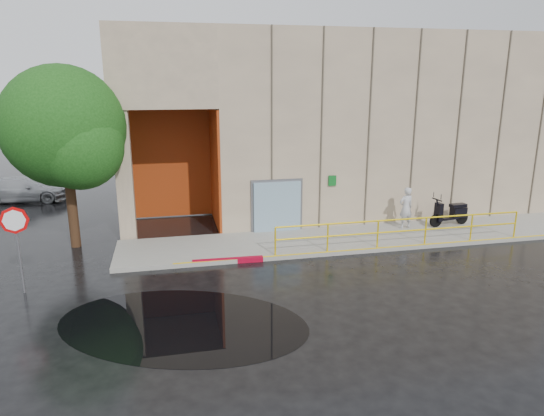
{
  "coord_description": "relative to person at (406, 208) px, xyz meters",
  "views": [
    {
      "loc": [
        -4.02,
        -12.32,
        6.01
      ],
      "look_at": [
        -0.65,
        3.0,
        1.89
      ],
      "focal_mm": 32.0,
      "sensor_mm": 36.0,
      "label": 1
    }
  ],
  "objects": [
    {
      "name": "ground",
      "position": [
        -5.41,
        -5.13,
        -1.0
      ],
      "size": [
        120.0,
        120.0,
        0.0
      ],
      "primitive_type": "plane",
      "color": "black",
      "rests_on": "ground"
    },
    {
      "name": "scooter",
      "position": [
        1.99,
        -0.07,
        -0.03
      ],
      "size": [
        1.89,
        0.82,
        1.44
      ],
      "rotation": [
        0.0,
        0.0,
        0.13
      ],
      "color": "black",
      "rests_on": "sidewalk"
    },
    {
      "name": "building",
      "position": [
        -0.31,
        5.85,
        3.2
      ],
      "size": [
        20.0,
        10.17,
        8.0
      ],
      "color": "gray",
      "rests_on": "ground"
    },
    {
      "name": "stop_sign",
      "position": [
        -13.7,
        -3.12,
        0.89
      ],
      "size": [
        0.78,
        0.12,
        2.61
      ],
      "rotation": [
        0.0,
        0.0,
        -0.31
      ],
      "color": "slate",
      "rests_on": "ground"
    },
    {
      "name": "red_curb",
      "position": [
        -7.57,
        -2.03,
        -0.91
      ],
      "size": [
        2.4,
        0.26,
        0.18
      ],
      "primitive_type": "cube",
      "rotation": [
        0.0,
        0.0,
        -0.03
      ],
      "color": "#9E041E",
      "rests_on": "ground"
    },
    {
      "name": "guardrail",
      "position": [
        -1.16,
        -1.98,
        -0.33
      ],
      "size": [
        9.56,
        0.06,
        1.03
      ],
      "color": "yellow",
      "rests_on": "sidewalk"
    },
    {
      "name": "car_c",
      "position": [
        -16.69,
        8.94,
        -0.37
      ],
      "size": [
        4.45,
        2.03,
        1.26
      ],
      "primitive_type": "imported",
      "rotation": [
        0.0,
        0.0,
        1.51
      ],
      "color": "#ABAEB2",
      "rests_on": "ground"
    },
    {
      "name": "tree_near",
      "position": [
        -12.77,
        0.78,
        3.28
      ],
      "size": [
        4.3,
        4.3,
        6.61
      ],
      "rotation": [
        0.0,
        0.0,
        -0.34
      ],
      "color": "black",
      "rests_on": "ground"
    },
    {
      "name": "person",
      "position": [
        0.0,
        0.0,
        0.0
      ],
      "size": [
        0.68,
        0.5,
        1.71
      ],
      "primitive_type": "imported",
      "rotation": [
        0.0,
        0.0,
        3.3
      ],
      "color": "#B2B3B7",
      "rests_on": "sidewalk"
    },
    {
      "name": "sidewalk",
      "position": [
        -1.41,
        -0.63,
        -0.93
      ],
      "size": [
        20.0,
        3.0,
        0.15
      ],
      "primitive_type": "cube",
      "color": "gray",
      "rests_on": "ground"
    },
    {
      "name": "puddle",
      "position": [
        -9.26,
        -6.02,
        -1.0
      ],
      "size": [
        7.52,
        6.12,
        0.01
      ],
      "primitive_type": "cube",
      "rotation": [
        0.0,
        0.0,
        -0.38
      ],
      "color": "black",
      "rests_on": "ground"
    }
  ]
}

